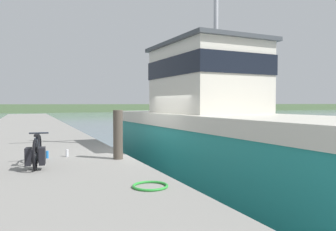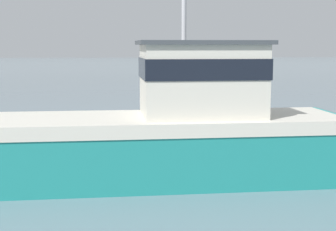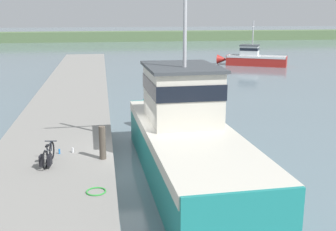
{
  "view_description": "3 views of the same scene",
  "coord_description": "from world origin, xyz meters",
  "px_view_note": "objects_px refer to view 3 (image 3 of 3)",
  "views": [
    {
      "loc": [
        -3.59,
        -9.14,
        2.26
      ],
      "look_at": [
        -0.28,
        -1.53,
        1.96
      ],
      "focal_mm": 35.0,
      "sensor_mm": 36.0,
      "label": 1
    },
    {
      "loc": [
        16.92,
        -2.27,
        4.03
      ],
      "look_at": [
        0.41,
        -0.79,
        1.78
      ],
      "focal_mm": 55.0,
      "sensor_mm": 36.0,
      "label": 2
    },
    {
      "loc": [
        -1.31,
        -16.13,
        6.25
      ],
      "look_at": [
        1.53,
        1.97,
        1.7
      ],
      "focal_mm": 45.0,
      "sensor_mm": 36.0,
      "label": 3
    }
  ],
  "objects_px": {
    "fishing_boat_main": "(185,135)",
    "boat_red_outer": "(253,58)",
    "mooring_post": "(102,143)",
    "water_bottle_on_curb": "(73,150)",
    "water_bottle_by_bike": "(59,151)",
    "bicycle_touring": "(48,156)"
  },
  "relations": [
    {
      "from": "fishing_boat_main",
      "to": "water_bottle_by_bike",
      "type": "distance_m",
      "value": 4.97
    },
    {
      "from": "fishing_boat_main",
      "to": "boat_red_outer",
      "type": "height_order",
      "value": "fishing_boat_main"
    },
    {
      "from": "bicycle_touring",
      "to": "water_bottle_by_bike",
      "type": "xyz_separation_m",
      "value": [
        0.29,
        1.22,
        -0.24
      ]
    },
    {
      "from": "boat_red_outer",
      "to": "mooring_post",
      "type": "height_order",
      "value": "boat_red_outer"
    },
    {
      "from": "fishing_boat_main",
      "to": "bicycle_touring",
      "type": "distance_m",
      "value": 5.22
    },
    {
      "from": "boat_red_outer",
      "to": "water_bottle_on_curb",
      "type": "height_order",
      "value": "boat_red_outer"
    },
    {
      "from": "fishing_boat_main",
      "to": "bicycle_touring",
      "type": "relative_size",
      "value": 7.97
    },
    {
      "from": "fishing_boat_main",
      "to": "water_bottle_on_curb",
      "type": "distance_m",
      "value": 4.48
    },
    {
      "from": "water_bottle_by_bike",
      "to": "boat_red_outer",
      "type": "bearing_deg",
      "value": 58.38
    },
    {
      "from": "boat_red_outer",
      "to": "water_bottle_by_bike",
      "type": "relative_size",
      "value": 40.69
    },
    {
      "from": "mooring_post",
      "to": "water_bottle_on_curb",
      "type": "xyz_separation_m",
      "value": [
        -1.17,
        0.93,
        -0.54
      ]
    },
    {
      "from": "boat_red_outer",
      "to": "mooring_post",
      "type": "bearing_deg",
      "value": 179.01
    },
    {
      "from": "fishing_boat_main",
      "to": "water_bottle_by_bike",
      "type": "xyz_separation_m",
      "value": [
        -4.89,
        0.62,
        -0.63
      ]
    },
    {
      "from": "bicycle_touring",
      "to": "water_bottle_on_curb",
      "type": "relative_size",
      "value": 8.6
    },
    {
      "from": "fishing_boat_main",
      "to": "mooring_post",
      "type": "bearing_deg",
      "value": -178.03
    },
    {
      "from": "bicycle_touring",
      "to": "water_bottle_by_bike",
      "type": "relative_size",
      "value": 8.67
    },
    {
      "from": "fishing_boat_main",
      "to": "water_bottle_on_curb",
      "type": "bearing_deg",
      "value": 168.87
    },
    {
      "from": "mooring_post",
      "to": "water_bottle_by_bike",
      "type": "bearing_deg",
      "value": 153.35
    },
    {
      "from": "boat_red_outer",
      "to": "fishing_boat_main",
      "type": "bearing_deg",
      "value": -176.62
    },
    {
      "from": "boat_red_outer",
      "to": "mooring_post",
      "type": "xyz_separation_m",
      "value": [
        -17.81,
        -32.51,
        0.55
      ]
    },
    {
      "from": "water_bottle_on_curb",
      "to": "mooring_post",
      "type": "bearing_deg",
      "value": -38.25
    },
    {
      "from": "boat_red_outer",
      "to": "mooring_post",
      "type": "relative_size",
      "value": 6.27
    }
  ]
}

